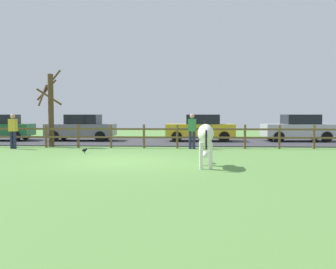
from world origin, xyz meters
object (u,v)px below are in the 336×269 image
zebra (206,137)px  parked_car_silver (298,128)px  parked_car_grey (82,127)px  crow_on_grass (85,150)px  visitor_left_of_tree (13,129)px  visitor_right_of_tree (192,130)px  bare_tree (50,107)px  parked_car_yellow (200,128)px

zebra → parked_car_silver: 12.06m
zebra → parked_car_grey: size_ratio=0.48×
parked_car_silver → crow_on_grass: bearing=-147.5°
visitor_left_of_tree → visitor_right_of_tree: bearing=2.7°
bare_tree → visitor_left_of_tree: (-1.36, -1.16, -1.05)m
parked_car_yellow → visitor_right_of_tree: visitor_right_of_tree is taller
parked_car_yellow → parked_car_silver: (5.73, 0.18, 0.00)m
bare_tree → zebra: 9.91m
bare_tree → parked_car_grey: size_ratio=0.96×
zebra → parked_car_silver: (5.92, 10.50, -0.08)m
parked_car_grey → parked_car_silver: bearing=1.0°
parked_car_silver → visitor_left_of_tree: 15.50m
visitor_left_of_tree → bare_tree: bearing=40.4°
parked_car_silver → visitor_right_of_tree: visitor_right_of_tree is taller
zebra → parked_car_silver: size_ratio=0.47×
parked_car_grey → visitor_right_of_tree: size_ratio=2.45×
zebra → visitor_left_of_tree: visitor_left_of_tree is taller
zebra → crow_on_grass: 6.10m
zebra → parked_car_yellow: bearing=89.0°
bare_tree → crow_on_grass: size_ratio=18.00×
crow_on_grass → visitor_left_of_tree: 4.34m
crow_on_grass → parked_car_yellow: parked_car_yellow is taller
parked_car_yellow → visitor_left_of_tree: (-8.91, -4.92, 0.06)m
visitor_right_of_tree → zebra: bearing=-86.5°
bare_tree → visitor_left_of_tree: bare_tree is taller
bare_tree → parked_car_grey: bearing=83.2°
parked_car_yellow → parked_car_grey: (-7.11, -0.06, 0.00)m
parked_car_yellow → visitor_right_of_tree: bearing=-96.8°
parked_car_yellow → crow_on_grass: bearing=-126.9°
parked_car_grey → visitor_right_of_tree: visitor_right_of_tree is taller
bare_tree → crow_on_grass: bare_tree is taller
zebra → visitor_left_of_tree: (-8.72, 5.40, -0.02)m
parked_car_yellow → visitor_left_of_tree: 10.18m
crow_on_grass → parked_car_yellow: size_ratio=0.05×
parked_car_grey → crow_on_grass: bearing=-72.4°
parked_car_grey → visitor_left_of_tree: visitor_left_of_tree is taller
parked_car_yellow → parked_car_silver: same height
parked_car_silver → parked_car_grey: (-12.84, -0.23, 0.00)m
bare_tree → zebra: size_ratio=2.00×
parked_car_silver → zebra: bearing=-119.4°
bare_tree → parked_car_yellow: bare_tree is taller
parked_car_silver → visitor_right_of_tree: bearing=-143.1°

